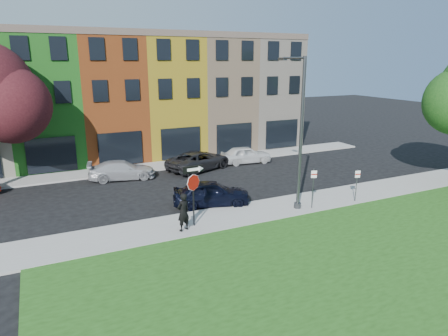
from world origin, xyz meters
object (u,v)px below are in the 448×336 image
sedan_near (211,193)px  stop_sign (193,184)px  man (183,212)px  street_lamp (299,134)px

sedan_near → stop_sign: bearing=157.7°
man → street_lamp: (6.88, 0.36, 3.23)m
sedan_near → street_lamp: 6.01m
stop_sign → street_lamp: 6.50m
man → street_lamp: size_ratio=0.23×
stop_sign → man: 1.48m
street_lamp → sedan_near: bearing=148.6°
sedan_near → street_lamp: street_lamp is taller
man → sedan_near: man is taller
stop_sign → man: bearing=-155.0°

